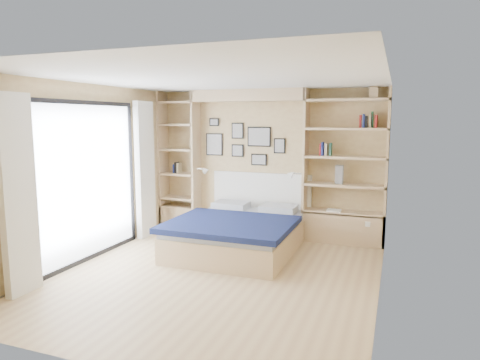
% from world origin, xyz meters
% --- Properties ---
extents(ground, '(4.50, 4.50, 0.00)m').
position_xyz_m(ground, '(0.00, 0.00, 0.00)').
color(ground, '#D0B27F').
rests_on(ground, ground).
extents(room_shell, '(4.50, 4.50, 4.50)m').
position_xyz_m(room_shell, '(-0.39, 1.52, 1.08)').
color(room_shell, tan).
rests_on(room_shell, ground).
extents(bed, '(1.79, 2.25, 1.07)m').
position_xyz_m(bed, '(-0.10, 1.10, 0.28)').
color(bed, tan).
rests_on(bed, ground).
extents(photo_gallery, '(1.48, 0.02, 0.82)m').
position_xyz_m(photo_gallery, '(-0.45, 2.22, 1.60)').
color(photo_gallery, black).
rests_on(photo_gallery, ground).
extents(reading_lamps, '(1.92, 0.12, 0.15)m').
position_xyz_m(reading_lamps, '(-0.30, 2.00, 1.10)').
color(reading_lamps, silver).
rests_on(reading_lamps, ground).
extents(shelf_decor, '(3.58, 0.23, 2.03)m').
position_xyz_m(shelf_decor, '(1.14, 2.07, 1.71)').
color(shelf_decor, '#A51E1E').
rests_on(shelf_decor, ground).
extents(deck, '(3.20, 4.00, 0.05)m').
position_xyz_m(deck, '(-3.60, 0.00, 0.00)').
color(deck, '#6D5D50').
rests_on(deck, ground).
extents(deck_chair, '(0.60, 0.87, 0.81)m').
position_xyz_m(deck_chair, '(-3.18, 0.98, 0.39)').
color(deck_chair, tan).
rests_on(deck_chair, ground).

